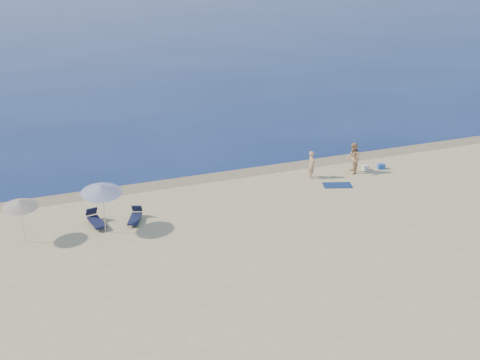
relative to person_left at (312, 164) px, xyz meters
name	(u,v)px	position (x,y,z in m)	size (l,w,h in m)	color
sea	(74,20)	(-3.51, 82.85, -0.83)	(240.00, 160.00, 0.01)	#0C1E4D
wet_sand_strip	(242,173)	(-3.51, 2.25, -0.83)	(240.00, 1.60, 0.00)	#847254
person_left	(312,164)	(0.00, 0.00, 0.00)	(0.61, 0.40, 1.66)	tan
person_right	(353,158)	(2.68, -0.25, 0.12)	(0.92, 0.72, 1.90)	tan
beach_towel	(337,185)	(0.83, -1.66, -0.82)	(1.63, 0.90, 0.03)	#0F214D
white_bag	(365,168)	(3.69, -0.11, -0.68)	(0.35, 0.30, 0.30)	silver
blue_cooler	(381,166)	(4.73, -0.26, -0.68)	(0.43, 0.31, 0.31)	blue
umbrella_near	(101,189)	(-12.63, -2.61, 1.36)	(1.97, 2.00, 2.53)	silver
umbrella_far	(20,204)	(-16.30, -2.30, 1.08)	(1.77, 1.79, 2.19)	silver
lounger_left	(96,220)	(-12.94, -1.81, -0.56)	(0.80, 1.75, 0.74)	#131734
lounger_right	(135,217)	(-11.03, -2.11, -0.58)	(1.06, 1.61, 0.68)	#141937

